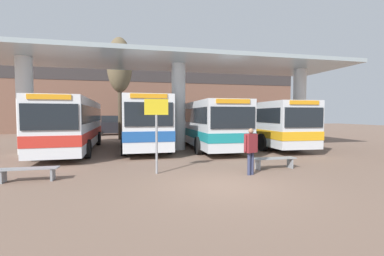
{
  "coord_description": "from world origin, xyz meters",
  "views": [
    {
      "loc": [
        -2.84,
        -7.66,
        2.25
      ],
      "look_at": [
        0.0,
        4.81,
        1.6
      ],
      "focal_mm": 24.0,
      "sensor_mm": 36.0,
      "label": 1
    }
  ],
  "objects_px": {
    "transit_bus_right_bay": "(205,122)",
    "poplar_tree_behind_left": "(120,66)",
    "transit_bus_center_bay": "(144,121)",
    "transit_bus_far_right_bay": "(255,122)",
    "waiting_bench_mid_platform": "(274,161)",
    "waiting_bench_near_pillar": "(28,171)",
    "parked_car_street": "(113,126)",
    "pedestrian_waiting": "(251,147)",
    "transit_bus_left_bay": "(73,123)",
    "info_sign_platform": "(156,121)"
  },
  "relations": [
    {
      "from": "transit_bus_left_bay",
      "to": "parked_car_street",
      "type": "distance_m",
      "value": 12.95
    },
    {
      "from": "transit_bus_center_bay",
      "to": "pedestrian_waiting",
      "type": "height_order",
      "value": "transit_bus_center_bay"
    },
    {
      "from": "transit_bus_right_bay",
      "to": "transit_bus_center_bay",
      "type": "bearing_deg",
      "value": -5.81
    },
    {
      "from": "transit_bus_left_bay",
      "to": "pedestrian_waiting",
      "type": "distance_m",
      "value": 11.7
    },
    {
      "from": "pedestrian_waiting",
      "to": "waiting_bench_mid_platform",
      "type": "bearing_deg",
      "value": 9.8
    },
    {
      "from": "transit_bus_far_right_bay",
      "to": "info_sign_platform",
      "type": "bearing_deg",
      "value": 47.96
    },
    {
      "from": "info_sign_platform",
      "to": "poplar_tree_behind_left",
      "type": "height_order",
      "value": "poplar_tree_behind_left"
    },
    {
      "from": "transit_bus_center_bay",
      "to": "waiting_bench_mid_platform",
      "type": "relative_size",
      "value": 5.5
    },
    {
      "from": "transit_bus_center_bay",
      "to": "transit_bus_far_right_bay",
      "type": "relative_size",
      "value": 0.82
    },
    {
      "from": "poplar_tree_behind_left",
      "to": "parked_car_street",
      "type": "height_order",
      "value": "poplar_tree_behind_left"
    },
    {
      "from": "pedestrian_waiting",
      "to": "parked_car_street",
      "type": "xyz_separation_m",
      "value": [
        -6.55,
        21.39,
        -0.02
      ]
    },
    {
      "from": "transit_bus_right_bay",
      "to": "transit_bus_far_right_bay",
      "type": "relative_size",
      "value": 0.86
    },
    {
      "from": "info_sign_platform",
      "to": "pedestrian_waiting",
      "type": "relative_size",
      "value": 1.63
    },
    {
      "from": "transit_bus_right_bay",
      "to": "info_sign_platform",
      "type": "relative_size",
      "value": 3.8
    },
    {
      "from": "poplar_tree_behind_left",
      "to": "parked_car_street",
      "type": "bearing_deg",
      "value": 100.32
    },
    {
      "from": "transit_bus_center_bay",
      "to": "waiting_bench_near_pillar",
      "type": "bearing_deg",
      "value": 62.39
    },
    {
      "from": "transit_bus_right_bay",
      "to": "info_sign_platform",
      "type": "distance_m",
      "value": 8.59
    },
    {
      "from": "waiting_bench_mid_platform",
      "to": "info_sign_platform",
      "type": "relative_size",
      "value": 0.65
    },
    {
      "from": "transit_bus_right_bay",
      "to": "pedestrian_waiting",
      "type": "relative_size",
      "value": 6.19
    },
    {
      "from": "transit_bus_left_bay",
      "to": "poplar_tree_behind_left",
      "type": "height_order",
      "value": "poplar_tree_behind_left"
    },
    {
      "from": "transit_bus_center_bay",
      "to": "info_sign_platform",
      "type": "bearing_deg",
      "value": 90.47
    },
    {
      "from": "waiting_bench_mid_platform",
      "to": "poplar_tree_behind_left",
      "type": "relative_size",
      "value": 0.2
    },
    {
      "from": "waiting_bench_near_pillar",
      "to": "parked_car_street",
      "type": "xyz_separation_m",
      "value": [
        1.21,
        20.6,
        0.7
      ]
    },
    {
      "from": "poplar_tree_behind_left",
      "to": "parked_car_street",
      "type": "relative_size",
      "value": 2.06
    },
    {
      "from": "transit_bus_right_bay",
      "to": "waiting_bench_mid_platform",
      "type": "distance_m",
      "value": 7.94
    },
    {
      "from": "transit_bus_center_bay",
      "to": "poplar_tree_behind_left",
      "type": "height_order",
      "value": "poplar_tree_behind_left"
    },
    {
      "from": "transit_bus_center_bay",
      "to": "transit_bus_far_right_bay",
      "type": "xyz_separation_m",
      "value": [
        8.53,
        0.49,
        -0.13
      ]
    },
    {
      "from": "poplar_tree_behind_left",
      "to": "transit_bus_left_bay",
      "type": "bearing_deg",
      "value": -110.28
    },
    {
      "from": "transit_bus_center_bay",
      "to": "waiting_bench_near_pillar",
      "type": "xyz_separation_m",
      "value": [
        -4.18,
        -8.23,
        -1.51
      ]
    },
    {
      "from": "info_sign_platform",
      "to": "poplar_tree_behind_left",
      "type": "relative_size",
      "value": 0.31
    },
    {
      "from": "transit_bus_right_bay",
      "to": "poplar_tree_behind_left",
      "type": "relative_size",
      "value": 1.18
    },
    {
      "from": "transit_bus_left_bay",
      "to": "waiting_bench_near_pillar",
      "type": "relative_size",
      "value": 5.78
    },
    {
      "from": "transit_bus_center_bay",
      "to": "transit_bus_far_right_bay",
      "type": "height_order",
      "value": "transit_bus_center_bay"
    },
    {
      "from": "waiting_bench_mid_platform",
      "to": "pedestrian_waiting",
      "type": "distance_m",
      "value": 1.8
    },
    {
      "from": "transit_bus_far_right_bay",
      "to": "waiting_bench_mid_platform",
      "type": "bearing_deg",
      "value": 70.53
    },
    {
      "from": "waiting_bench_near_pillar",
      "to": "waiting_bench_mid_platform",
      "type": "bearing_deg",
      "value": -0.0
    },
    {
      "from": "transit_bus_center_bay",
      "to": "pedestrian_waiting",
      "type": "relative_size",
      "value": 5.85
    },
    {
      "from": "transit_bus_center_bay",
      "to": "info_sign_platform",
      "type": "distance_m",
      "value": 8.05
    },
    {
      "from": "waiting_bench_near_pillar",
      "to": "waiting_bench_mid_platform",
      "type": "relative_size",
      "value": 1.01
    },
    {
      "from": "waiting_bench_near_pillar",
      "to": "poplar_tree_behind_left",
      "type": "xyz_separation_m",
      "value": [
        2.31,
        14.56,
        6.28
      ]
    },
    {
      "from": "waiting_bench_mid_platform",
      "to": "parked_car_street",
      "type": "distance_m",
      "value": 22.11
    },
    {
      "from": "pedestrian_waiting",
      "to": "transit_bus_far_right_bay",
      "type": "bearing_deg",
      "value": 43.67
    },
    {
      "from": "transit_bus_left_bay",
      "to": "transit_bus_far_right_bay",
      "type": "relative_size",
      "value": 0.87
    },
    {
      "from": "transit_bus_far_right_bay",
      "to": "pedestrian_waiting",
      "type": "relative_size",
      "value": 7.17
    },
    {
      "from": "waiting_bench_near_pillar",
      "to": "poplar_tree_behind_left",
      "type": "height_order",
      "value": "poplar_tree_behind_left"
    },
    {
      "from": "transit_bus_far_right_bay",
      "to": "info_sign_platform",
      "type": "relative_size",
      "value": 4.4
    },
    {
      "from": "transit_bus_left_bay",
      "to": "pedestrian_waiting",
      "type": "bearing_deg",
      "value": 130.62
    },
    {
      "from": "waiting_bench_near_pillar",
      "to": "pedestrian_waiting",
      "type": "height_order",
      "value": "pedestrian_waiting"
    },
    {
      "from": "transit_bus_left_bay",
      "to": "transit_bus_far_right_bay",
      "type": "xyz_separation_m",
      "value": [
        12.92,
        0.98,
        -0.04
      ]
    },
    {
      "from": "transit_bus_left_bay",
      "to": "transit_bus_far_right_bay",
      "type": "height_order",
      "value": "transit_bus_left_bay"
    }
  ]
}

